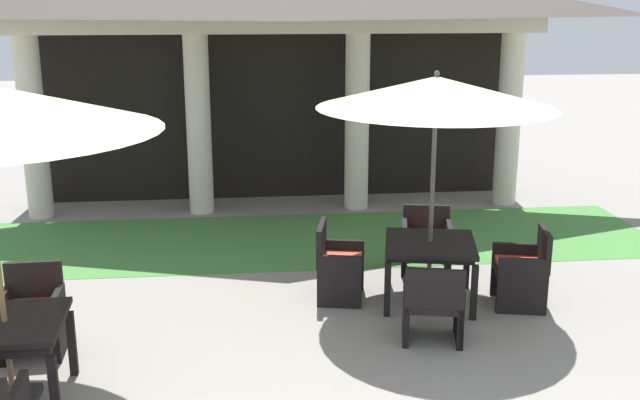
# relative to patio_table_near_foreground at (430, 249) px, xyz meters

# --- Properties ---
(background_pavilion) EXTENTS (8.78, 2.87, 4.16)m
(background_pavilion) POSITION_rel_patio_table_near_foreground_xyz_m (-1.48, 4.16, 2.61)
(background_pavilion) COLOR beige
(background_pavilion) RESTS_ON ground
(lawn_strip) EXTENTS (10.58, 2.58, 0.01)m
(lawn_strip) POSITION_rel_patio_table_near_foreground_xyz_m (-1.48, 2.42, -0.62)
(lawn_strip) COLOR #47843D
(lawn_strip) RESTS_ON ground
(patio_table_near_foreground) EXTENTS (1.18, 1.18, 0.72)m
(patio_table_near_foreground) POSITION_rel_patio_table_near_foreground_xyz_m (0.00, 0.00, 0.00)
(patio_table_near_foreground) COLOR black
(patio_table_near_foreground) RESTS_ON ground
(patio_umbrella_near_foreground) EXTENTS (2.59, 2.59, 2.62)m
(patio_umbrella_near_foreground) POSITION_rel_patio_table_near_foreground_xyz_m (0.00, 0.00, 1.74)
(patio_umbrella_near_foreground) COLOR #2D2D2D
(patio_umbrella_near_foreground) RESTS_ON ground
(patio_chair_near_foreground_east) EXTENTS (0.66, 0.69, 0.90)m
(patio_chair_near_foreground_east) POSITION_rel_patio_table_near_foreground_xyz_m (1.02, -0.21, -0.21)
(patio_chair_near_foreground_east) COLOR black
(patio_chair_near_foreground_east) RESTS_ON ground
(patio_chair_near_foreground_south) EXTENTS (0.69, 0.62, 0.84)m
(patio_chair_near_foreground_south) POSITION_rel_patio_table_near_foreground_xyz_m (-0.21, -1.02, -0.24)
(patio_chair_near_foreground_south) COLOR black
(patio_chair_near_foreground_south) RESTS_ON ground
(patio_chair_near_foreground_north) EXTENTS (0.71, 0.67, 0.80)m
(patio_chair_near_foreground_north) POSITION_rel_patio_table_near_foreground_xyz_m (0.21, 1.01, -0.24)
(patio_chair_near_foreground_north) COLOR black
(patio_chair_near_foreground_north) RESTS_ON ground
(patio_chair_near_foreground_west) EXTENTS (0.62, 0.72, 0.89)m
(patio_chair_near_foreground_west) POSITION_rel_patio_table_near_foreground_xyz_m (-1.02, 0.21, -0.22)
(patio_chair_near_foreground_west) COLOR black
(patio_chair_near_foreground_west) RESTS_ON ground
(patio_table_mid_left) EXTENTS (0.99, 0.99, 0.76)m
(patio_table_mid_left) POSITION_rel_patio_table_near_foreground_xyz_m (-4.10, -1.82, 0.03)
(patio_table_mid_left) COLOR black
(patio_table_mid_left) RESTS_ON ground
(patio_chair_mid_left_north) EXTENTS (0.59, 0.53, 0.88)m
(patio_chair_mid_left_north) POSITION_rel_patio_table_near_foreground_xyz_m (-4.14, -0.87, -0.21)
(patio_chair_mid_left_north) COLOR black
(patio_chair_mid_left_north) RESTS_ON ground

